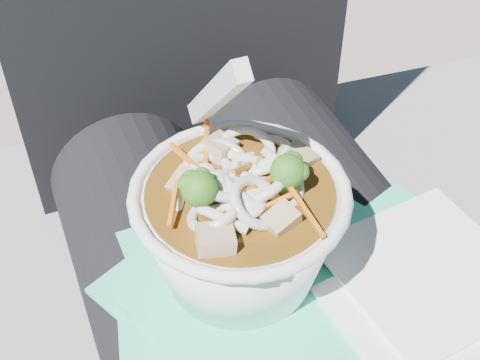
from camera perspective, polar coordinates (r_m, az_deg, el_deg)
name	(u,v)px	position (r m, az deg, el deg)	size (l,w,h in m)	color
lap	(283,317)	(0.59, 3.71, -11.62)	(0.31, 0.48, 0.15)	black
person_body	(243,230)	(0.63, 0.26, -4.26)	(0.34, 0.94, 1.03)	black
plastic_bag	(287,318)	(0.49, 4.08, -11.71)	(0.34, 0.32, 0.01)	#31CEA4
napkins	(442,302)	(0.50, 16.89, -9.90)	(0.16, 0.19, 0.01)	white
udon_bowl	(240,220)	(0.46, -0.02, -3.46)	(0.15, 0.16, 0.19)	white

